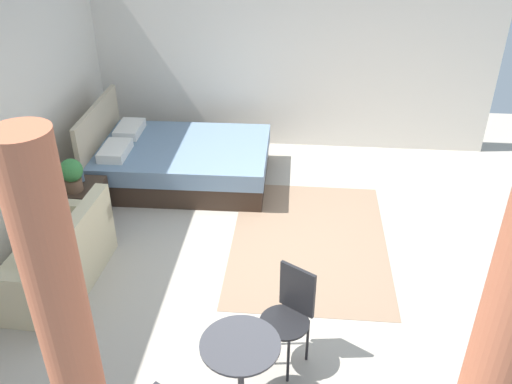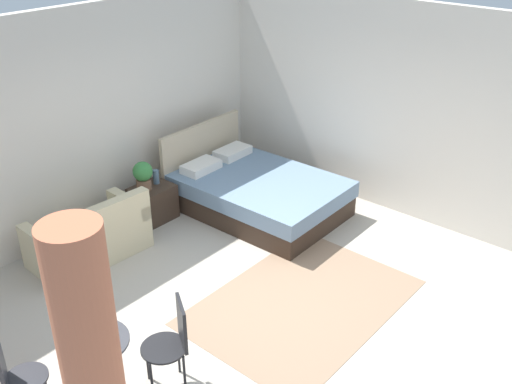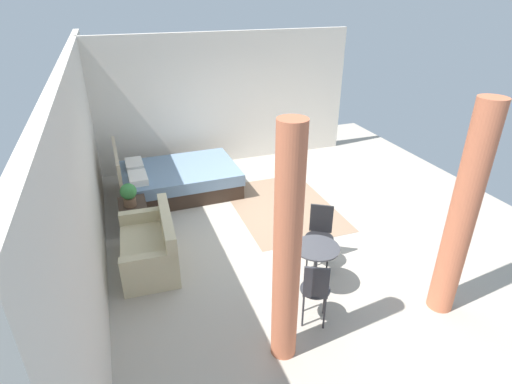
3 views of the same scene
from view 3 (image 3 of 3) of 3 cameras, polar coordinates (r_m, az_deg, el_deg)
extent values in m
cube|color=#B2A899|center=(7.21, 2.55, -3.96)|extent=(8.93, 8.76, 0.02)
cube|color=silver|center=(6.17, -22.88, 3.25)|extent=(8.93, 0.12, 2.86)
cube|color=silver|center=(9.28, -4.27, 12.76)|extent=(0.12, 5.76, 2.86)
cube|color=#93755B|center=(7.62, 3.80, -2.05)|extent=(2.46, 1.74, 0.01)
cube|color=#38281E|center=(8.25, -10.53, 1.00)|extent=(1.55, 2.19, 0.29)
cube|color=slate|center=(8.14, -10.68, 2.62)|extent=(1.59, 2.23, 0.22)
cube|color=tan|center=(8.01, -18.59, 2.17)|extent=(1.57, 0.09, 1.04)
cube|color=white|center=(7.69, -16.20, 1.91)|extent=(0.55, 0.33, 0.12)
cube|color=white|center=(8.31, -16.67, 3.72)|extent=(0.55, 0.33, 0.12)
cube|color=beige|center=(6.22, -14.79, -8.26)|extent=(1.41, 0.82, 0.39)
cube|color=beige|center=(6.01, -12.34, -4.75)|extent=(1.38, 0.21, 0.40)
cube|color=beige|center=(6.59, -15.41, -3.20)|extent=(0.18, 0.76, 0.18)
cube|color=beige|center=(5.55, -14.74, -9.36)|extent=(0.18, 0.76, 0.18)
cube|color=#38281E|center=(7.15, -16.73, -3.13)|extent=(0.55, 0.45, 0.49)
cylinder|color=brown|center=(6.91, -17.24, -1.29)|extent=(0.20, 0.20, 0.15)
sphere|color=#387F3D|center=(6.83, -17.45, 0.08)|extent=(0.26, 0.26, 0.26)
cylinder|color=slate|center=(7.10, -17.46, -0.34)|extent=(0.09, 0.09, 0.19)
cylinder|color=#3F3F44|center=(5.74, 8.07, -13.22)|extent=(0.36, 0.36, 0.02)
cylinder|color=#3F3F44|center=(5.54, 8.28, -10.66)|extent=(0.05, 0.05, 0.67)
cylinder|color=#3F3F44|center=(5.34, 8.52, -7.73)|extent=(0.59, 0.59, 0.02)
cylinder|color=#2D2D33|center=(5.26, 9.55, -14.53)|extent=(0.02, 0.02, 0.47)
cylinder|color=#2D2D33|center=(5.26, 6.72, -14.36)|extent=(0.02, 0.02, 0.47)
cylinder|color=#2D2D33|center=(5.08, 9.56, -16.40)|extent=(0.02, 0.02, 0.47)
cylinder|color=#2D2D33|center=(5.07, 6.60, -16.23)|extent=(0.02, 0.02, 0.47)
cylinder|color=#2D2D33|center=(5.00, 8.29, -13.30)|extent=(0.49, 0.49, 0.02)
cube|color=#2D2D33|center=(4.75, 8.44, -12.47)|extent=(0.16, 0.27, 0.42)
cylinder|color=black|center=(5.95, 7.19, -8.90)|extent=(0.02, 0.02, 0.44)
cylinder|color=black|center=(5.95, 9.98, -9.19)|extent=(0.02, 0.02, 0.44)
cylinder|color=black|center=(6.19, 7.47, -7.37)|extent=(0.02, 0.02, 0.44)
cylinder|color=black|center=(6.18, 10.15, -7.65)|extent=(0.02, 0.02, 0.44)
cylinder|color=black|center=(5.94, 8.85, -6.43)|extent=(0.57, 0.57, 0.02)
cube|color=black|center=(5.97, 9.14, -3.69)|extent=(0.20, 0.29, 0.44)
cylinder|color=#D1704C|center=(5.22, 26.96, -2.85)|extent=(0.31, 0.31, 2.70)
cylinder|color=#D1704C|center=(4.05, 4.39, -8.39)|extent=(0.28, 0.28, 2.70)
camera|label=1|loc=(2.77, 50.98, 16.24)|focal=38.10mm
camera|label=2|loc=(5.97, 56.89, 19.01)|focal=41.13mm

